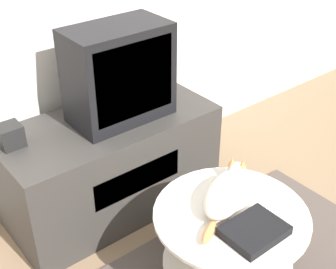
% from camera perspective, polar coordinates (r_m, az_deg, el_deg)
% --- Properties ---
extents(tv_stand, '(1.23, 0.58, 0.60)m').
position_cam_1_polar(tv_stand, '(2.78, -7.08, -3.62)').
color(tv_stand, '#33302D').
rests_on(tv_stand, ground_plane).
extents(tv, '(0.55, 0.31, 0.53)m').
position_cam_1_polar(tv, '(2.53, -6.00, 7.39)').
color(tv, black).
rests_on(tv, tv_stand).
extents(speaker, '(0.12, 0.12, 0.12)m').
position_cam_1_polar(speaker, '(2.48, -18.68, -0.14)').
color(speaker, black).
rests_on(speaker, tv_stand).
extents(coffee_table, '(0.72, 0.72, 0.45)m').
position_cam_1_polar(coffee_table, '(2.29, 7.55, -12.47)').
color(coffee_table, '#B2B2B7').
rests_on(coffee_table, rug).
extents(dvd_box, '(0.26, 0.21, 0.04)m').
position_cam_1_polar(dvd_box, '(2.09, 10.50, -11.46)').
color(dvd_box, black).
rests_on(dvd_box, coffee_table).
extents(cat, '(0.51, 0.33, 0.12)m').
position_cam_1_polar(cat, '(2.21, 7.09, -7.00)').
color(cat, silver).
rests_on(cat, coffee_table).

